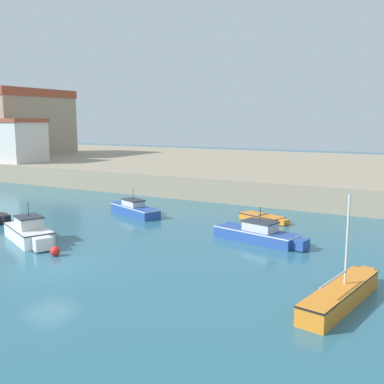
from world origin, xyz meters
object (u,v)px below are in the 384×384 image
at_px(harbor_shed_near_wharf, 13,140).
at_px(mooring_buoy, 55,251).
at_px(motorboat_white_3, 29,232).
at_px(dinghy_orange_1, 263,218).
at_px(church, 16,120).
at_px(sailboat_orange_2, 341,294).
at_px(motorboat_blue_5, 259,234).
at_px(motorboat_blue_4, 134,209).

bearing_deg(harbor_shed_near_wharf, mooring_buoy, -36.64).
distance_m(motorboat_white_3, harbor_shed_near_wharf, 34.84).
bearing_deg(dinghy_orange_1, motorboat_white_3, -130.30).
bearing_deg(motorboat_white_3, church, 140.54).
relative_size(mooring_buoy, church, 0.04).
relative_size(sailboat_orange_2, motorboat_blue_5, 1.02).
distance_m(sailboat_orange_2, church, 63.36).
bearing_deg(dinghy_orange_1, motorboat_blue_4, -163.68).
distance_m(sailboat_orange_2, harbor_shed_near_wharf, 51.56).
bearing_deg(motorboat_white_3, motorboat_blue_4, 84.98).
distance_m(dinghy_orange_1, church, 50.31).
xyz_separation_m(sailboat_orange_2, harbor_shed_near_wharf, (-46.37, 22.06, 4.61)).
bearing_deg(church, motorboat_blue_5, -24.79).
bearing_deg(mooring_buoy, motorboat_white_3, 158.82).
xyz_separation_m(dinghy_orange_1, motorboat_blue_5, (1.80, -5.78, 0.25)).
relative_size(motorboat_blue_4, mooring_buoy, 10.40).
bearing_deg(motorboat_blue_4, harbor_shed_near_wharf, 157.62).
bearing_deg(motorboat_white_3, harbor_shed_near_wharf, 141.61).
xyz_separation_m(motorboat_blue_5, church, (-48.66, 22.47, 7.25)).
relative_size(motorboat_white_3, church, 0.35).
xyz_separation_m(motorboat_blue_4, church, (-36.80, 19.63, 7.27)).
relative_size(motorboat_white_3, harbor_shed_near_wharf, 0.72).
bearing_deg(motorboat_blue_5, motorboat_white_3, -150.81).
distance_m(motorboat_blue_4, harbor_shed_near_wharf, 30.58).
distance_m(motorboat_blue_5, harbor_shed_near_wharf, 42.56).
bearing_deg(mooring_buoy, harbor_shed_near_wharf, 143.36).
height_order(sailboat_orange_2, harbor_shed_near_wharf, harbor_shed_near_wharf).
distance_m(motorboat_blue_5, mooring_buoy, 12.44).
xyz_separation_m(sailboat_orange_2, church, (-55.22, 30.19, 7.29)).
bearing_deg(harbor_shed_near_wharf, sailboat_orange_2, -25.44).
height_order(motorboat_blue_4, mooring_buoy, motorboat_blue_4).
xyz_separation_m(motorboat_blue_4, mooring_buoy, (2.81, -11.38, -0.20)).
height_order(motorboat_white_3, motorboat_blue_5, motorboat_white_3).
relative_size(dinghy_orange_1, sailboat_orange_2, 0.64).
height_order(sailboat_orange_2, church, church).
height_order(motorboat_blue_5, harbor_shed_near_wharf, harbor_shed_near_wharf).
height_order(dinghy_orange_1, church, church).
bearing_deg(motorboat_blue_4, sailboat_orange_2, -29.82).
relative_size(dinghy_orange_1, mooring_buoy, 7.45).
relative_size(sailboat_orange_2, church, 0.41).
height_order(dinghy_orange_1, motorboat_white_3, motorboat_white_3).
distance_m(motorboat_white_3, mooring_buoy, 3.97).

